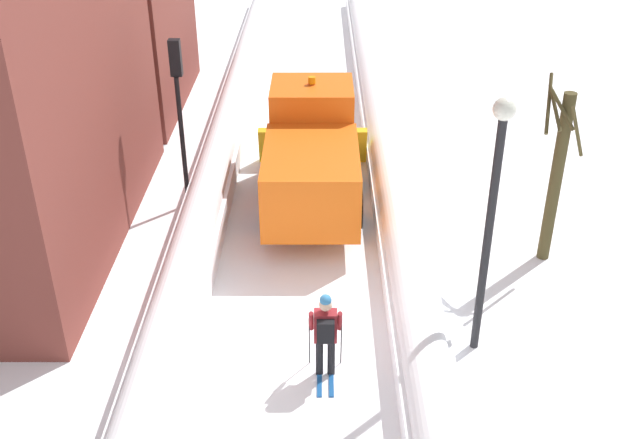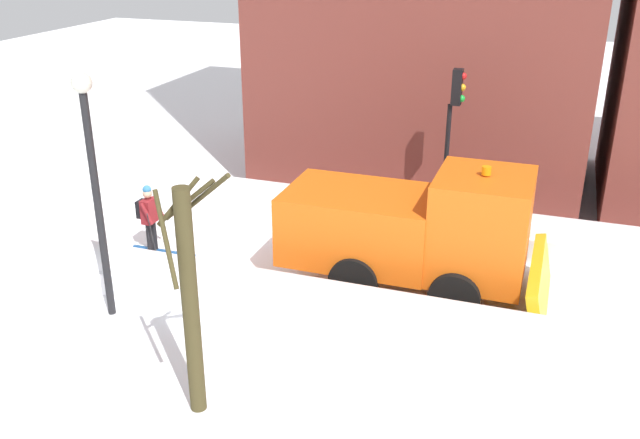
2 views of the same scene
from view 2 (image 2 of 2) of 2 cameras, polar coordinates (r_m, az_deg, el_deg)
ground_plane at (r=16.48m, az=22.68°, el=-7.09°), size 80.00×80.00×0.00m
snowbank_left at (r=18.44m, az=22.69°, el=-2.14°), size 1.10×36.00×1.09m
snowbank_right at (r=14.17m, az=23.22°, el=-10.32°), size 1.10×36.00×0.99m
plow_truck at (r=15.73m, az=7.92°, el=-0.80°), size 3.20×5.98×3.12m
skier at (r=18.06m, az=-13.74°, el=0.32°), size 0.62×1.80×1.81m
traffic_light_pole at (r=18.26m, az=10.78°, el=7.86°), size 0.28×0.42×4.45m
street_lamp at (r=14.57m, az=-18.01°, el=3.96°), size 0.40×0.40×5.19m
bare_tree_near at (r=11.58m, az=-10.57°, el=-6.21°), size 1.11×1.27×4.32m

